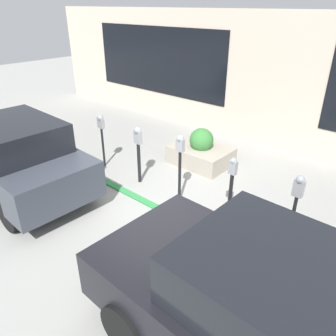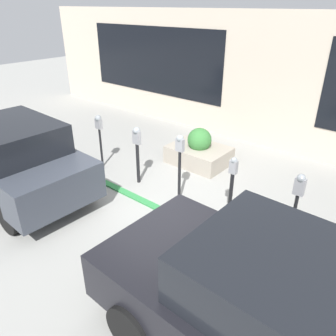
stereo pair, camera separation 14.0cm
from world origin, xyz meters
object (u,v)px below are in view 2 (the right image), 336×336
parking_meter_second (232,182)px  parking_meter_farthest (99,129)px  parking_meter_fourth (137,145)px  planter_box (199,152)px  parking_meter_nearest (297,197)px  parking_meter_middle (180,156)px  parked_car_front (281,314)px  parked_car_middle (14,158)px

parking_meter_second → parking_meter_farthest: bearing=0.6°
parking_meter_fourth → planter_box: bearing=-105.6°
parking_meter_nearest → planter_box: 3.66m
parking_meter_fourth → planter_box: parking_meter_fourth is taller
parking_meter_fourth → parking_meter_farthest: (1.30, 0.01, 0.09)m
parking_meter_second → parking_meter_fourth: (2.43, 0.03, 0.08)m
parking_meter_nearest → parking_meter_middle: parking_meter_middle is taller
parking_meter_middle → planter_box: (0.75, -1.78, -0.72)m
parking_meter_nearest → parking_meter_farthest: 4.92m
parking_meter_nearest → planter_box: (3.13, -1.76, -0.70)m
parking_meter_middle → parking_meter_farthest: 2.54m
parking_meter_fourth → planter_box: (-0.49, -1.76, -0.61)m
parking_meter_middle → parking_meter_fourth: 1.24m
parked_car_front → parked_car_middle: size_ratio=1.09×
parking_meter_nearest → parked_car_front: parked_car_front is taller
parking_meter_second → parking_meter_middle: size_ratio=0.91×
parking_meter_fourth → parking_meter_middle: bearing=179.1°
parking_meter_nearest → parking_meter_middle: (2.39, 0.02, 0.02)m
planter_box → parked_car_front: (-3.80, 3.88, 0.50)m
parking_meter_second → planter_box: size_ratio=0.90×
parking_meter_middle → parking_meter_farthest: bearing=-0.2°
parking_meter_second → parking_meter_fourth: bearing=0.7°
parking_meter_middle → parking_meter_nearest: bearing=-179.6°
parking_meter_farthest → parked_car_front: bearing=159.3°
parking_meter_farthest → parked_car_front: size_ratio=0.32×
parking_meter_middle → parking_meter_fourth: bearing=-0.9°
parking_meter_nearest → parked_car_front: (-0.66, 2.12, -0.20)m
parking_meter_farthest → parked_car_middle: 2.07m
parking_meter_fourth → parked_car_front: 4.78m
parking_meter_farthest → parked_car_middle: size_ratio=0.34×
parking_meter_second → parked_car_front: size_ratio=0.31×
planter_box → parked_car_front: 5.45m
parking_meter_middle → parking_meter_farthest: (2.54, -0.01, -0.02)m
parking_meter_fourth → parking_meter_second: bearing=-179.3°
parking_meter_fourth → parked_car_middle: bearing=51.0°
parking_meter_nearest → parking_meter_farthest: bearing=0.1°
parked_car_front → parked_car_middle: (5.94, -0.08, 0.02)m
parking_meter_second → parking_meter_fourth: size_ratio=0.99×
parking_meter_middle → parked_car_front: parked_car_front is taller
parking_meter_farthest → parked_car_front: (-5.59, 2.11, -0.20)m
parking_meter_second → parked_car_front: 2.84m
parking_meter_middle → parking_meter_fourth: size_ratio=1.09×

